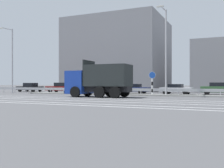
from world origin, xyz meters
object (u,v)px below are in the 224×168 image
(median_road_sign, at_px, (152,83))
(street_lamp_1, at_px, (165,48))
(parked_car_4, at_px, (176,89))
(parked_car_5, at_px, (218,89))
(dump_truck, at_px, (91,84))
(street_lamp_0, at_px, (11,58))
(parked_car_1, at_px, (61,87))
(parked_car_2, at_px, (94,87))
(parked_car_3, at_px, (132,88))
(parked_car_0, at_px, (30,87))

(median_road_sign, relative_size, street_lamp_1, 0.29)
(parked_car_4, xyz_separation_m, parked_car_5, (4.72, 0.22, 0.09))
(dump_truck, relative_size, street_lamp_0, 0.73)
(median_road_sign, distance_m, parked_car_1, 15.96)
(parked_car_2, relative_size, parked_car_4, 1.03)
(median_road_sign, distance_m, street_lamp_0, 19.85)
(street_lamp_0, distance_m, parked_car_3, 16.88)
(parked_car_1, xyz_separation_m, parked_car_5, (21.37, 0.66, 0.01))
(median_road_sign, relative_size, parked_car_2, 0.64)
(street_lamp_0, height_order, parked_car_5, street_lamp_0)
(parked_car_3, distance_m, parked_car_4, 5.88)
(dump_truck, distance_m, parked_car_2, 11.06)
(street_lamp_0, bearing_deg, parked_car_5, 13.01)
(street_lamp_1, xyz_separation_m, parked_car_0, (-22.83, 5.56, -4.32))
(dump_truck, xyz_separation_m, median_road_sign, (4.92, 4.42, 0.05))
(parked_car_0, relative_size, parked_car_5, 1.06)
(parked_car_0, bearing_deg, dump_truck, -125.58)
(street_lamp_0, xyz_separation_m, parked_car_0, (-1.86, 5.74, -4.13))
(street_lamp_1, relative_size, parked_car_3, 1.91)
(parked_car_2, bearing_deg, parked_car_4, 89.32)
(median_road_sign, height_order, parked_car_0, median_road_sign)
(median_road_sign, height_order, parked_car_1, median_road_sign)
(parked_car_2, height_order, parked_car_5, parked_car_2)
(parked_car_0, xyz_separation_m, parked_car_4, (22.94, 0.01, -0.06))
(parked_car_4, bearing_deg, parked_car_2, -86.82)
(parked_car_3, bearing_deg, parked_car_4, -92.44)
(dump_truck, relative_size, median_road_sign, 2.49)
(parked_car_3, height_order, parked_car_5, parked_car_5)
(street_lamp_1, relative_size, parked_car_0, 2.20)
(street_lamp_0, height_order, parked_car_4, street_lamp_0)
(parked_car_5, bearing_deg, street_lamp_0, -79.00)
(street_lamp_1, distance_m, parked_car_0, 23.89)
(median_road_sign, height_order, parked_car_4, median_road_sign)
(dump_truck, height_order, parked_car_4, dump_truck)
(street_lamp_1, xyz_separation_m, parked_car_2, (-11.29, 5.49, -4.25))
(parked_car_0, relative_size, parked_car_4, 1.04)
(parked_car_2, bearing_deg, parked_car_3, 92.42)
(parked_car_3, bearing_deg, parked_car_0, 91.04)
(street_lamp_1, xyz_separation_m, parked_car_4, (0.11, 5.56, -4.37))
(street_lamp_0, distance_m, parked_car_5, 26.80)
(dump_truck, distance_m, parked_car_1, 13.95)
(street_lamp_1, bearing_deg, parked_car_3, 134.66)
(parked_car_4, bearing_deg, parked_car_0, -87.15)
(street_lamp_1, distance_m, parked_car_4, 7.08)
(street_lamp_1, height_order, parked_car_5, street_lamp_1)
(median_road_sign, bearing_deg, parked_car_1, 161.40)
(street_lamp_0, bearing_deg, parked_car_3, 21.56)
(median_road_sign, xyz_separation_m, parked_car_2, (-9.87, 5.46, -0.59))
(parked_car_1, bearing_deg, parked_car_0, 81.18)
(dump_truck, relative_size, parked_car_5, 1.66)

